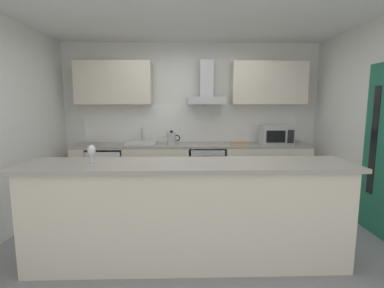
# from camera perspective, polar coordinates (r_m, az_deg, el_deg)

# --- Properties ---
(ground) EXTENTS (5.41, 4.53, 0.02)m
(ground) POSITION_cam_1_polar(r_m,az_deg,el_deg) (3.65, 0.68, -17.69)
(ground) COLOR gray
(ceiling) EXTENTS (5.41, 4.53, 0.02)m
(ceiling) POSITION_cam_1_polar(r_m,az_deg,el_deg) (3.44, 0.76, 25.60)
(ceiling) COLOR white
(wall_back) EXTENTS (5.41, 0.12, 2.60)m
(wall_back) POSITION_cam_1_polar(r_m,az_deg,el_deg) (5.11, -0.11, 5.05)
(wall_back) COLOR white
(wall_back) RESTS_ON ground
(backsplash_tile) EXTENTS (3.75, 0.02, 0.66)m
(backsplash_tile) POSITION_cam_1_polar(r_m,az_deg,el_deg) (5.04, -0.09, 4.21)
(backsplash_tile) COLOR white
(counter_back) EXTENTS (3.88, 0.60, 0.90)m
(counter_back) POSITION_cam_1_polar(r_m,az_deg,el_deg) (4.86, 0.01, -5.26)
(counter_back) COLOR beige
(counter_back) RESTS_ON ground
(counter_island) EXTENTS (3.16, 0.64, 1.02)m
(counter_island) POSITION_cam_1_polar(r_m,az_deg,el_deg) (2.87, -0.82, -13.68)
(counter_island) COLOR beige
(counter_island) RESTS_ON ground
(upper_cabinets) EXTENTS (3.83, 0.32, 0.70)m
(upper_cabinets) POSITION_cam_1_polar(r_m,az_deg,el_deg) (4.88, -0.04, 12.06)
(upper_cabinets) COLOR beige
(oven) EXTENTS (0.60, 0.62, 0.80)m
(oven) POSITION_cam_1_polar(r_m,az_deg,el_deg) (4.84, 2.90, -5.19)
(oven) COLOR slate
(oven) RESTS_ON ground
(refrigerator) EXTENTS (0.58, 0.60, 0.85)m
(refrigerator) POSITION_cam_1_polar(r_m,az_deg,el_deg) (5.00, -16.42, -5.51)
(refrigerator) COLOR white
(refrigerator) RESTS_ON ground
(microwave) EXTENTS (0.50, 0.38, 0.30)m
(microwave) POSITION_cam_1_polar(r_m,az_deg,el_deg) (4.94, 16.41, 1.69)
(microwave) COLOR #B7BABC
(microwave) RESTS_ON counter_back
(sink) EXTENTS (0.50, 0.40, 0.26)m
(sink) POSITION_cam_1_polar(r_m,az_deg,el_deg) (4.81, -10.06, 0.27)
(sink) COLOR silver
(sink) RESTS_ON counter_back
(kettle) EXTENTS (0.29, 0.15, 0.24)m
(kettle) POSITION_cam_1_polar(r_m,az_deg,el_deg) (4.70, -4.11, 1.15)
(kettle) COLOR #B7BABC
(kettle) RESTS_ON counter_back
(range_hood) EXTENTS (0.62, 0.45, 0.72)m
(range_hood) POSITION_cam_1_polar(r_m,az_deg,el_deg) (4.84, 2.89, 10.63)
(range_hood) COLOR #B7BABC
(wine_glass) EXTENTS (0.08, 0.08, 0.18)m
(wine_glass) POSITION_cam_1_polar(r_m,az_deg,el_deg) (2.82, -19.44, -1.29)
(wine_glass) COLOR silver
(wine_glass) RESTS_ON counter_island
(chopping_board) EXTENTS (0.39, 0.31, 0.02)m
(chopping_board) POSITION_cam_1_polar(r_m,az_deg,el_deg) (4.81, 9.63, 0.08)
(chopping_board) COLOR tan
(chopping_board) RESTS_ON counter_back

